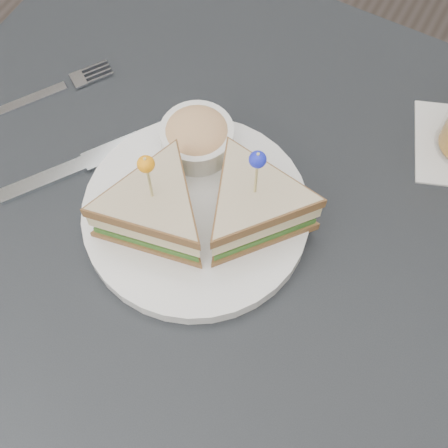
% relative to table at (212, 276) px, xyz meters
% --- Properties ---
extents(ground_plane, '(3.50, 3.50, 0.00)m').
position_rel_table_xyz_m(ground_plane, '(0.00, 0.00, -0.67)').
color(ground_plane, '#3F3833').
extents(table, '(0.80, 0.80, 0.75)m').
position_rel_table_xyz_m(table, '(0.00, 0.00, 0.00)').
color(table, black).
rests_on(table, ground).
extents(plate_meal, '(0.31, 0.31, 0.14)m').
position_rel_table_xyz_m(plate_meal, '(-0.03, 0.03, 0.12)').
color(plate_meal, white).
rests_on(plate_meal, table).
extents(cutlery_fork, '(0.11, 0.15, 0.00)m').
position_rel_table_xyz_m(cutlery_fork, '(-0.27, 0.09, 0.08)').
color(cutlery_fork, white).
rests_on(cutlery_fork, table).
extents(cutlery_knife, '(0.16, 0.22, 0.01)m').
position_rel_table_xyz_m(cutlery_knife, '(-0.17, 0.03, 0.08)').
color(cutlery_knife, silver).
rests_on(cutlery_knife, table).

